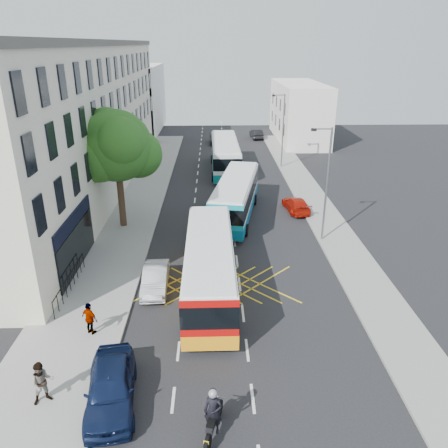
{
  "coord_description": "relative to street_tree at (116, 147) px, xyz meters",
  "views": [
    {
      "loc": [
        -1.5,
        -16.48,
        13.24
      ],
      "look_at": [
        -0.82,
        10.05,
        2.2
      ],
      "focal_mm": 35.0,
      "sensor_mm": 36.0,
      "label": 1
    }
  ],
  "objects": [
    {
      "name": "lamp_near",
      "position": [
        14.71,
        -2.97,
        -1.68
      ],
      "size": [
        1.45,
        0.15,
        8.0
      ],
      "color": "slate",
      "rests_on": "pavement_right"
    },
    {
      "name": "pedestrian_near",
      "position": [
        0.31,
        -18.04,
        -5.22
      ],
      "size": [
        1.11,
        1.02,
        1.84
      ],
      "primitive_type": "imported",
      "rotation": [
        0.0,
        0.0,
        0.45
      ],
      "color": "gray",
      "rests_on": "pavement_left"
    },
    {
      "name": "ground",
      "position": [
        8.51,
        -14.97,
        -6.29
      ],
      "size": [
        120.0,
        120.0,
        0.0
      ],
      "primitive_type": "plane",
      "color": "black",
      "rests_on": "ground"
    },
    {
      "name": "railings",
      "position": [
        -1.19,
        -9.67,
        -5.57
      ],
      "size": [
        0.08,
        5.6,
        1.14
      ],
      "primitive_type": null,
      "color": "black",
      "rests_on": "pavement_left"
    },
    {
      "name": "parked_car_blue",
      "position": [
        2.91,
        -18.03,
        -5.5
      ],
      "size": [
        2.48,
        4.85,
        1.58
      ],
      "primitive_type": "imported",
      "rotation": [
        0.0,
        0.0,
        0.14
      ],
      "color": "#0E1838",
      "rests_on": "ground"
    },
    {
      "name": "pavement_left",
      "position": [
        0.01,
        0.03,
        -6.22
      ],
      "size": [
        5.0,
        70.0,
        0.15
      ],
      "primitive_type": "cube",
      "color": "gray",
      "rests_on": "ground"
    },
    {
      "name": "terrace_main",
      "position": [
        -5.49,
        9.52,
        0.46
      ],
      "size": [
        8.3,
        45.0,
        13.5
      ],
      "color": "beige",
      "rests_on": "ground"
    },
    {
      "name": "bus_mid",
      "position": [
        8.81,
        1.99,
        -4.61
      ],
      "size": [
        4.67,
        11.65,
        3.19
      ],
      "rotation": [
        0.0,
        0.0,
        -0.18
      ],
      "color": "silver",
      "rests_on": "ground"
    },
    {
      "name": "lamp_far",
      "position": [
        14.71,
        17.03,
        -1.68
      ],
      "size": [
        1.45,
        0.15,
        8.0
      ],
      "color": "slate",
      "rests_on": "pavement_right"
    },
    {
      "name": "motorbike",
      "position": [
        6.93,
        -19.61,
        -5.33
      ],
      "size": [
        0.87,
        2.26,
        2.04
      ],
      "rotation": [
        0.0,
        0.0,
        -0.27
      ],
      "color": "black",
      "rests_on": "ground"
    },
    {
      "name": "street_tree",
      "position": [
        0.0,
        0.0,
        0.0
      ],
      "size": [
        6.3,
        5.7,
        8.8
      ],
      "color": "#382619",
      "rests_on": "pavement_left"
    },
    {
      "name": "red_hatchback",
      "position": [
        14.01,
        3.09,
        -5.7
      ],
      "size": [
        2.12,
        4.26,
        1.19
      ],
      "primitive_type": "imported",
      "rotation": [
        0.0,
        0.0,
        3.26
      ],
      "color": "#B21607",
      "rests_on": "ground"
    },
    {
      "name": "bus_near",
      "position": [
        6.76,
        -9.81,
        -4.61
      ],
      "size": [
        2.91,
        11.39,
        3.2
      ],
      "rotation": [
        0.0,
        0.0,
        0.01
      ],
      "color": "silver",
      "rests_on": "ground"
    },
    {
      "name": "building_right",
      "position": [
        19.51,
        33.03,
        -2.29
      ],
      "size": [
        6.0,
        18.0,
        8.0
      ],
      "primitive_type": "cube",
      "color": "silver",
      "rests_on": "ground"
    },
    {
      "name": "terrace_far",
      "position": [
        -5.49,
        40.03,
        -1.29
      ],
      "size": [
        8.0,
        20.0,
        10.0
      ],
      "primitive_type": "cube",
      "color": "silver",
      "rests_on": "ground"
    },
    {
      "name": "distant_car_grey",
      "position": [
        7.77,
        30.5,
        -5.59
      ],
      "size": [
        2.36,
        5.09,
        1.41
      ],
      "primitive_type": "imported",
      "rotation": [
        0.0,
        0.0,
        0.0
      ],
      "color": "#3C4044",
      "rests_on": "ground"
    },
    {
      "name": "parked_car_silver",
      "position": [
        3.61,
        -9.34,
        -5.64
      ],
      "size": [
        1.5,
        4.01,
        1.31
      ],
      "primitive_type": "imported",
      "rotation": [
        0.0,
        0.0,
        0.03
      ],
      "color": "#A5A8AD",
      "rests_on": "ground"
    },
    {
      "name": "pedestrian_far",
      "position": [
        1.01,
        -13.7,
        -5.3
      ],
      "size": [
        1.06,
        0.88,
        1.69
      ],
      "primitive_type": "imported",
      "rotation": [
        0.0,
        0.0,
        2.58
      ],
      "color": "gray",
      "rests_on": "pavement_left"
    },
    {
      "name": "pavement_right",
      "position": [
        16.01,
        0.03,
        -6.22
      ],
      "size": [
        3.0,
        70.0,
        0.15
      ],
      "primitive_type": "cube",
      "color": "gray",
      "rests_on": "ground"
    },
    {
      "name": "distant_car_dark",
      "position": [
        13.52,
        33.69,
        -5.6
      ],
      "size": [
        1.81,
        4.31,
        1.39
      ],
      "primitive_type": "imported",
      "rotation": [
        0.0,
        0.0,
        3.22
      ],
      "color": "black",
      "rests_on": "ground"
    },
    {
      "name": "bus_far",
      "position": [
        8.34,
        15.86,
        -4.49
      ],
      "size": [
        3.18,
        12.23,
        3.43
      ],
      "rotation": [
        0.0,
        0.0,
        0.01
      ],
      "color": "silver",
      "rests_on": "ground"
    }
  ]
}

